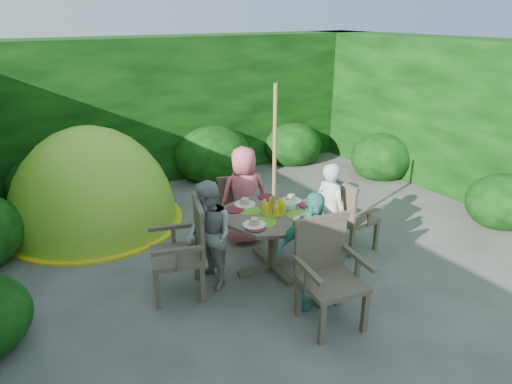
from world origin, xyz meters
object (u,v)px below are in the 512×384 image
garden_chair_left (184,248)px  garden_chair_front (328,271)px  patio_table (274,222)px  child_front (311,250)px  parasol_pole (274,183)px  child_right (330,210)px  garden_chair_right (349,214)px  garden_chair_back (234,202)px  child_back (244,195)px  child_left (209,236)px  dome_tent (97,223)px

garden_chair_left → garden_chair_front: garden_chair_front is taller
patio_table → child_front: (-0.06, -0.80, 0.02)m
parasol_pole → child_right: (0.80, -0.06, -0.50)m
garden_chair_right → child_front: bearing=120.4°
garden_chair_back → garden_chair_front: garden_chair_front is taller
garden_chair_front → child_back: child_back is taller
garden_chair_back → child_front: 1.92m
patio_table → garden_chair_front: garden_chair_front is taller
child_left → child_front: 1.13m
patio_table → dome_tent: 2.90m
garden_chair_back → child_back: bearing=106.0°
garden_chair_right → child_front: size_ratio=0.72×
garden_chair_left → child_right: 1.89m
child_right → child_front: (-0.86, -0.74, 0.03)m
parasol_pole → child_front: bearing=-94.1°
garden_chair_back → child_front: size_ratio=0.66×
child_right → dome_tent: (-2.34, 2.43, -0.60)m
garden_chair_front → child_back: bearing=94.3°
child_right → child_left: child_left is taller
child_back → dome_tent: 2.34m
garden_chair_right → child_left: child_left is taller
parasol_pole → garden_chair_left: bearing=176.9°
garden_chair_back → garden_chair_front: (-0.13, -2.19, 0.10)m
patio_table → garden_chair_back: bearing=87.0°
child_front → dome_tent: (-1.49, 3.17, -0.63)m
dome_tent → child_back: bearing=-63.4°
child_left → child_back: child_back is taller
child_back → garden_chair_back: bearing=-78.2°
garden_chair_back → garden_chair_left: bearing=59.2°
child_back → garden_chair_right: bearing=152.4°
patio_table → child_back: (0.05, 0.80, 0.04)m
garden_chair_front → dome_tent: dome_tent is taller
child_left → dome_tent: dome_tent is taller
garden_chair_left → garden_chair_back: garden_chair_left is taller
dome_tent → garden_chair_back: bearing=-57.1°
garden_chair_left → child_left: child_left is taller
garden_chair_front → child_back: size_ratio=0.78×
garden_chair_left → garden_chair_front: (1.02, -1.15, 0.00)m
patio_table → child_left: bearing=176.0°
patio_table → child_right: child_right is taller
parasol_pole → garden_chair_front: size_ratio=2.16×
patio_table → garden_chair_back: patio_table is taller
garden_chair_left → child_right: child_right is taller
garden_chair_right → garden_chair_front: 1.54m
garden_chair_back → child_right: 1.38m
child_left → garden_chair_left: bearing=-93.7°
garden_chair_front → child_front: bearing=95.4°
garden_chair_back → dome_tent: (-1.61, 1.27, -0.45)m
child_left → dome_tent: (-0.75, 2.32, -0.61)m
patio_table → garden_chair_left: size_ratio=1.32×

